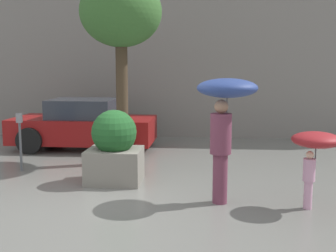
{
  "coord_description": "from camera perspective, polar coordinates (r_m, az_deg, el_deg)",
  "views": [
    {
      "loc": [
        1.62,
        -6.83,
        2.28
      ],
      "look_at": [
        0.91,
        1.6,
        1.05
      ],
      "focal_mm": 45.0,
      "sensor_mm": 36.0,
      "label": 1
    }
  ],
  "objects": [
    {
      "name": "parked_car_near",
      "position": [
        11.75,
        -11.34,
        0.06
      ],
      "size": [
        3.86,
        1.97,
        1.36
      ],
      "rotation": [
        0.0,
        0.0,
        1.55
      ],
      "color": "maroon",
      "rests_on": "ground"
    },
    {
      "name": "person_adult",
      "position": [
        6.94,
        7.75,
        2.64
      ],
      "size": [
        1.0,
        1.0,
        2.07
      ],
      "rotation": [
        0.0,
        0.0,
        0.92
      ],
      "color": "brown",
      "rests_on": "ground"
    },
    {
      "name": "building_facade",
      "position": [
        13.44,
        -2.17,
        11.35
      ],
      "size": [
        18.0,
        0.3,
        6.0
      ],
      "color": "gray",
      "rests_on": "ground"
    },
    {
      "name": "planter_box",
      "position": [
        8.24,
        -7.27,
        -3.03
      ],
      "size": [
        1.05,
        0.9,
        1.43
      ],
      "color": "gray",
      "rests_on": "ground"
    },
    {
      "name": "street_tree",
      "position": [
        9.75,
        -6.41,
        14.67
      ],
      "size": [
        1.84,
        1.84,
        4.23
      ],
      "color": "#423323",
      "rests_on": "ground"
    },
    {
      "name": "person_child",
      "position": [
        6.98,
        19.32,
        -2.45
      ],
      "size": [
        0.76,
        0.76,
        1.24
      ],
      "rotation": [
        0.0,
        0.0,
        0.01
      ],
      "color": "#D199B7",
      "rests_on": "ground"
    },
    {
      "name": "ground_plane",
      "position": [
        7.38,
        -8.27,
        -9.82
      ],
      "size": [
        40.0,
        40.0,
        0.0
      ],
      "primitive_type": "plane",
      "color": "slate"
    },
    {
      "name": "parking_meter",
      "position": [
        9.57,
        -19.44,
        -0.47
      ],
      "size": [
        0.14,
        0.14,
        1.26
      ],
      "color": "#595B60",
      "rests_on": "ground"
    }
  ]
}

